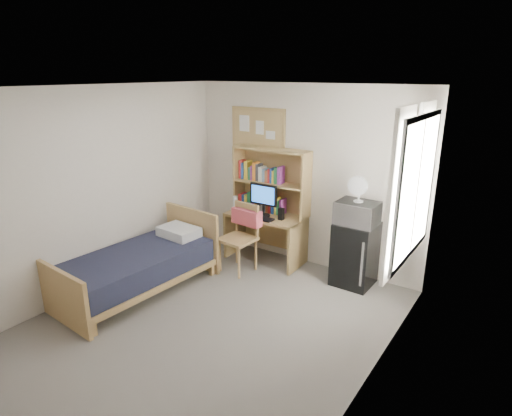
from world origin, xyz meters
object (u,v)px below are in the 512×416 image
Objects in this scene: monitor at (263,201)px; desk_fan at (359,190)px; bed at (137,272)px; speaker_left at (247,208)px; microwave at (357,213)px; desk_chair at (238,239)px; bulletin_board at (258,129)px; desk at (265,237)px; mini_fridge at (355,254)px; speaker_right at (281,214)px.

monitor is 1.45m from desk_fan.
bed is 12.63× the size of speaker_left.
bed is 2.95m from microwave.
desk_chair is 1.81m from desk_fan.
desk_fan is (0.00, 0.00, 0.30)m from microwave.
desk is at bearing -41.04° from bulletin_board.
microwave reaches higher than speaker_left.
monitor is at bearing 80.78° from desk_chair.
desk_chair is 1.63m from mini_fridge.
desk_fan reaches higher than bed.
microwave reaches higher than bed.
mini_fridge is at bearing 42.36° from bed.
bulletin_board is 1.08m from monitor.
monitor reaches higher than speaker_right.
microwave is (1.70, 0.08, 0.21)m from speaker_left.
speaker_right is at bearing 0.00° from monitor.
desk is 0.59× the size of bed.
bulletin_board reaches higher than microwave.
bulletin_board is at bearing 109.69° from desk_chair.
desk_chair is at bearing -158.69° from mini_fridge.
desk is at bearing 68.23° from bed.
speaker_right is at bearing -175.65° from microwave.
desk_chair is 0.59m from speaker_left.
desk_chair reaches higher than speaker_right.
microwave is at bearing 2.44° from speaker_right.
mini_fridge is 2.79× the size of desk_fan.
speaker_right is (1.14, 1.71, 0.54)m from bed.
monitor reaches higher than microwave.
desk is 1.55m from microwave.
microwave reaches higher than speaker_right.
desk_chair reaches higher than mini_fridge.
bulletin_board reaches higher than desk_fan.
desk_fan is at bearing -9.07° from bulletin_board.
desk_chair is 5.70× the size of speaker_right.
speaker_left is (0.04, -0.36, -1.12)m from bulletin_board.
desk_fan reaches higher than microwave.
microwave is at bearing 42.05° from bed.
desk is 0.60m from monitor.
bulletin_board is at bearing 150.34° from speaker_right.
mini_fridge is at bearing 90.00° from desk_fan.
microwave is 1.66× the size of desk_fan.
speaker_left is (-0.30, -0.07, 0.44)m from desk.
bulletin_board is 2.30m from mini_fridge.
mini_fridge is 1.17m from speaker_right.
bed is 3.81× the size of microwave.
desk is 6.69× the size of speaker_right.
desk_chair is 0.67m from monitor.
desk is 2.25× the size of microwave.
speaker_left is at bearing -180.00° from monitor.
desk_fan is at bearing 24.96° from desk_chair.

